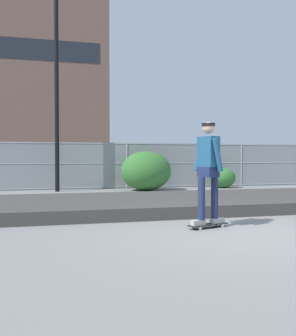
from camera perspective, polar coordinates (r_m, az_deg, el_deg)
The scene contains 10 objects.
ground_plane at distance 6.69m, azimuth 13.37°, elevation -9.34°, with size 120.00×120.00×0.00m, color slate.
gravel_berm at distance 9.71m, azimuth 4.10°, elevation -5.11°, with size 11.61×3.64×0.26m, color #3D3A38.
skateboard at distance 7.04m, azimuth 8.88°, elevation -8.30°, with size 0.82×0.43×0.07m.
skater at distance 6.94m, azimuth 8.91°, elevation 0.34°, with size 0.72×0.62×1.82m.
chain_fence at distance 15.60m, azimuth -3.12°, elevation 0.38°, with size 20.50×0.06×1.85m.
street_lamp at distance 14.93m, azimuth -13.40°, elevation 14.29°, with size 0.44×0.44×7.41m.
parked_car_near at distance 19.15m, azimuth -14.93°, elevation 0.27°, with size 4.50×2.15×1.66m.
parked_car_mid at distance 19.93m, azimuth 3.46°, elevation 0.37°, with size 4.47×2.08×1.66m.
shrub_left at distance 14.60m, azimuth -0.30°, elevation -0.43°, with size 1.93×1.58×1.49m.
shrub_center at distance 16.19m, azimuth 11.04°, elevation -1.44°, with size 1.07×0.88×0.83m.
Camera 1 is at (-3.08, -5.81, 1.27)m, focal length 41.15 mm.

